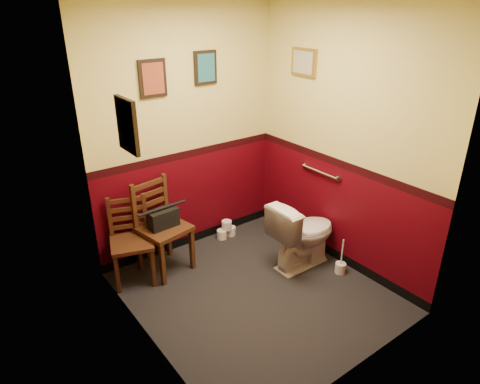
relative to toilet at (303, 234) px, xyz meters
The scene contains 16 objects.
floor 0.82m from the toilet, behind, with size 2.20×2.40×0.00m, color black.
wall_back 1.64m from the toilet, 123.13° to the left, with size 2.20×2.70×0.00m, color #45030C.
wall_front 1.78m from the toilet, 119.04° to the right, with size 2.20×2.70×0.00m, color #45030C.
wall_left 2.07m from the toilet, behind, with size 2.40×2.70×0.00m, color #45030C.
wall_right 1.05m from the toilet, 14.28° to the right, with size 2.40×2.70×0.00m, color #45030C.
grab_bar 0.69m from the toilet, 23.69° to the left, with size 0.05×0.56×0.06m.
framed_print_back_a 2.19m from the toilet, 134.66° to the left, with size 0.28×0.04×0.36m.
framed_print_back_b 2.01m from the toilet, 113.46° to the left, with size 0.26×0.04×0.34m.
framed_print_left 2.33m from the toilet, behind, with size 0.04×0.30×0.38m.
framed_print_right 1.79m from the toilet, 54.46° to the left, with size 0.04×0.34×0.28m.
toilet is the anchor object (origin of this frame).
toilet_brush 0.53m from the toilet, 59.58° to the right, with size 0.11×0.11×0.40m.
chair_left 1.78m from the toilet, 151.30° to the left, with size 0.51×0.51×0.87m.
chair_right 1.49m from the toilet, 145.72° to the left, with size 0.54×0.54×0.98m.
handbag 1.47m from the toilet, 146.95° to the left, with size 0.32×0.17×0.22m.
tp_stack 1.05m from the toilet, 108.36° to the left, with size 0.25×0.13×0.22m.
Camera 1 is at (-2.17, -2.66, 2.64)m, focal length 32.00 mm.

